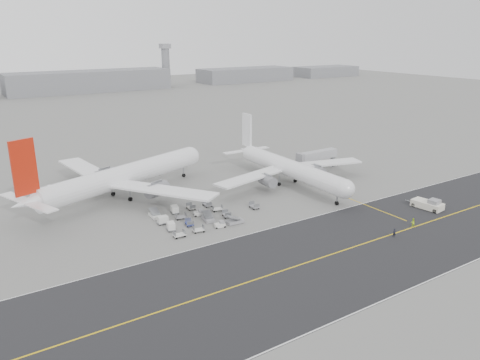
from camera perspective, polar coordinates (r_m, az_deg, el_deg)
ground at (r=98.54m, az=1.71°, el=-5.83°), size 700.00×700.00×0.00m
taxiway at (r=88.88m, az=11.09°, el=-8.88°), size 220.00×59.00×0.03m
horizon_buildings at (r=346.38m, az=-19.33°, el=10.07°), size 520.00×28.00×28.00m
control_tower at (r=372.37m, az=-9.04°, el=13.79°), size 7.00×7.00×31.25m
airliner_a at (r=117.57m, az=-14.30°, el=0.38°), size 52.76×51.81×19.06m
airliner_b at (r=125.37m, az=5.90°, el=1.52°), size 46.74×47.26×16.30m
pushback_tug at (r=116.86m, az=21.96°, el=-2.78°), size 4.18×9.20×2.59m
jet_bridge at (r=141.51m, az=9.45°, el=2.90°), size 14.89×2.97×5.63m
gse_cluster at (r=102.85m, az=-5.49°, el=-4.88°), size 22.87×22.25×1.82m
stray_dolly at (r=108.99m, az=1.73°, el=-3.48°), size 1.63×2.52×1.51m
ground_crew_a at (r=98.65m, az=18.31°, el=-6.15°), size 0.79×0.63×1.87m
ground_crew_b at (r=105.24m, az=20.31°, el=-4.86°), size 1.11×1.00×1.87m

